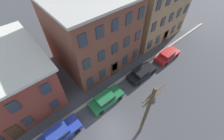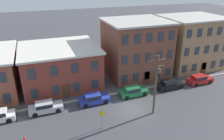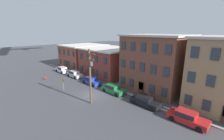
{
  "view_description": "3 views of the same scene",
  "coord_description": "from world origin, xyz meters",
  "px_view_note": "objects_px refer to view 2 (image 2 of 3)",
  "views": [
    {
      "loc": [
        -3.88,
        -4.53,
        16.44
      ],
      "look_at": [
        1.94,
        2.28,
        6.53
      ],
      "focal_mm": 24.0,
      "sensor_mm": 36.0,
      "label": 1
    },
    {
      "loc": [
        -11.19,
        -22.82,
        16.64
      ],
      "look_at": [
        -1.95,
        2.39,
        5.06
      ],
      "focal_mm": 35.0,
      "sensor_mm": 36.0,
      "label": 2
    },
    {
      "loc": [
        18.8,
        -13.93,
        10.41
      ],
      "look_at": [
        0.75,
        3.84,
        3.77
      ],
      "focal_mm": 24.0,
      "sensor_mm": 36.0,
      "label": 3
    }
  ],
  "objects_px": {
    "car_silver": "(45,107)",
    "utility_pole": "(156,82)",
    "car_blue": "(94,98)",
    "car_green": "(133,91)",
    "caution_sign": "(102,116)",
    "car_red": "(200,79)",
    "car_black": "(169,84)"
  },
  "relations": [
    {
      "from": "car_blue",
      "to": "caution_sign",
      "type": "relative_size",
      "value": 1.73
    },
    {
      "from": "car_red",
      "to": "car_blue",
      "type": "bearing_deg",
      "value": 179.78
    },
    {
      "from": "car_black",
      "to": "car_red",
      "type": "bearing_deg",
      "value": -1.7
    },
    {
      "from": "caution_sign",
      "to": "car_silver",
      "type": "bearing_deg",
      "value": 135.73
    },
    {
      "from": "car_silver",
      "to": "car_green",
      "type": "xyz_separation_m",
      "value": [
        12.74,
        -0.09,
        0.0
      ]
    },
    {
      "from": "car_silver",
      "to": "car_blue",
      "type": "xyz_separation_m",
      "value": [
        6.59,
        -0.13,
        0.0
      ]
    },
    {
      "from": "car_green",
      "to": "car_black",
      "type": "distance_m",
      "value": 6.44
    },
    {
      "from": "car_red",
      "to": "car_black",
      "type": "bearing_deg",
      "value": 178.3
    },
    {
      "from": "car_blue",
      "to": "car_green",
      "type": "distance_m",
      "value": 6.15
    },
    {
      "from": "caution_sign",
      "to": "utility_pole",
      "type": "relative_size",
      "value": 0.32
    },
    {
      "from": "car_blue",
      "to": "car_black",
      "type": "height_order",
      "value": "same"
    },
    {
      "from": "car_silver",
      "to": "car_green",
      "type": "height_order",
      "value": "same"
    },
    {
      "from": "car_blue",
      "to": "car_black",
      "type": "xyz_separation_m",
      "value": [
        12.59,
        0.1,
        0.0
      ]
    },
    {
      "from": "car_black",
      "to": "utility_pole",
      "type": "xyz_separation_m",
      "value": [
        -5.86,
        -5.2,
        3.79
      ]
    },
    {
      "from": "car_black",
      "to": "utility_pole",
      "type": "bearing_deg",
      "value": -138.41
    },
    {
      "from": "car_green",
      "to": "caution_sign",
      "type": "bearing_deg",
      "value": -139.16
    },
    {
      "from": "car_silver",
      "to": "caution_sign",
      "type": "distance_m",
      "value": 8.48
    },
    {
      "from": "car_black",
      "to": "caution_sign",
      "type": "xyz_separation_m",
      "value": [
        -13.14,
        -5.86,
        0.93
      ]
    },
    {
      "from": "car_green",
      "to": "car_red",
      "type": "height_order",
      "value": "same"
    },
    {
      "from": "car_green",
      "to": "caution_sign",
      "type": "relative_size",
      "value": 1.73
    },
    {
      "from": "car_black",
      "to": "car_blue",
      "type": "bearing_deg",
      "value": -179.54
    },
    {
      "from": "car_green",
      "to": "caution_sign",
      "type": "xyz_separation_m",
      "value": [
        -6.7,
        -5.8,
        0.93
      ]
    },
    {
      "from": "car_blue",
      "to": "utility_pole",
      "type": "bearing_deg",
      "value": -37.14
    },
    {
      "from": "car_silver",
      "to": "caution_sign",
      "type": "relative_size",
      "value": 1.73
    },
    {
      "from": "car_green",
      "to": "car_red",
      "type": "xyz_separation_m",
      "value": [
        12.24,
        -0.11,
        0.0
      ]
    },
    {
      "from": "car_red",
      "to": "caution_sign",
      "type": "relative_size",
      "value": 1.73
    },
    {
      "from": "car_red",
      "to": "caution_sign",
      "type": "xyz_separation_m",
      "value": [
        -18.94,
        -5.68,
        0.93
      ]
    },
    {
      "from": "car_black",
      "to": "car_silver",
      "type": "bearing_deg",
      "value": 179.92
    },
    {
      "from": "car_blue",
      "to": "caution_sign",
      "type": "distance_m",
      "value": 5.86
    },
    {
      "from": "car_red",
      "to": "caution_sign",
      "type": "height_order",
      "value": "caution_sign"
    },
    {
      "from": "car_silver",
      "to": "utility_pole",
      "type": "bearing_deg",
      "value": -21.43
    },
    {
      "from": "car_black",
      "to": "car_green",
      "type": "bearing_deg",
      "value": -179.46
    }
  ]
}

